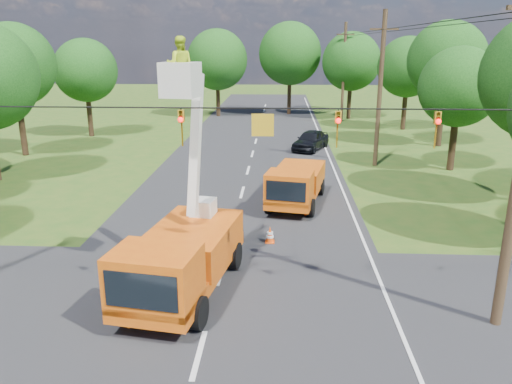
# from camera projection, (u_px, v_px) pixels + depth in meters

# --- Properties ---
(ground) EXTENTS (140.00, 140.00, 0.00)m
(ground) POSITION_uv_depth(u_px,v_px,m) (248.00, 171.00, 32.36)
(ground) COLOR #2D5419
(ground) RESTS_ON ground
(road_main) EXTENTS (12.00, 100.00, 0.06)m
(road_main) POSITION_uv_depth(u_px,v_px,m) (248.00, 171.00, 32.36)
(road_main) COLOR black
(road_main) RESTS_ON ground
(road_cross) EXTENTS (56.00, 10.00, 0.07)m
(road_cross) POSITION_uv_depth(u_px,v_px,m) (209.00, 316.00, 15.13)
(road_cross) COLOR black
(road_cross) RESTS_ON ground
(edge_line) EXTENTS (0.12, 90.00, 0.02)m
(edge_line) POSITION_uv_depth(u_px,v_px,m) (335.00, 172.00, 32.09)
(edge_line) COLOR silver
(edge_line) RESTS_ON ground
(bucket_truck) EXTENTS (3.45, 6.83, 8.17)m
(bucket_truck) POSITION_uv_depth(u_px,v_px,m) (182.00, 246.00, 16.02)
(bucket_truck) COLOR #DD600F
(bucket_truck) RESTS_ON ground
(second_truck) EXTENTS (3.25, 6.11, 2.17)m
(second_truck) POSITION_uv_depth(u_px,v_px,m) (296.00, 184.00, 25.22)
(second_truck) COLOR #DD600F
(second_truck) RESTS_ON ground
(ground_worker) EXTENTS (0.82, 0.69, 1.91)m
(ground_worker) POSITION_uv_depth(u_px,v_px,m) (133.00, 298.00, 14.31)
(ground_worker) COLOR orange
(ground_worker) RESTS_ON ground
(distant_car) EXTENTS (3.42, 4.81, 1.52)m
(distant_car) POSITION_uv_depth(u_px,v_px,m) (311.00, 140.00, 38.53)
(distant_car) COLOR black
(distant_car) RESTS_ON ground
(traffic_cone_2) EXTENTS (0.38, 0.38, 0.71)m
(traffic_cone_2) POSITION_uv_depth(u_px,v_px,m) (270.00, 235.00, 20.61)
(traffic_cone_2) COLOR #EE490C
(traffic_cone_2) RESTS_ON ground
(traffic_cone_3) EXTENTS (0.38, 0.38, 0.71)m
(traffic_cone_3) POSITION_uv_depth(u_px,v_px,m) (309.00, 208.00, 23.92)
(traffic_cone_3) COLOR #EE490C
(traffic_cone_3) RESTS_ON ground
(traffic_cone_6) EXTENTS (0.38, 0.38, 0.71)m
(traffic_cone_6) POSITION_uv_depth(u_px,v_px,m) (317.00, 176.00, 29.64)
(traffic_cone_6) COLOR #EE490C
(traffic_cone_6) RESTS_ON ground
(pole_right_mid) EXTENTS (1.80, 0.30, 10.00)m
(pole_right_mid) POSITION_uv_depth(u_px,v_px,m) (380.00, 89.00, 32.40)
(pole_right_mid) COLOR #4C3823
(pole_right_mid) RESTS_ON ground
(pole_right_far) EXTENTS (1.80, 0.30, 10.00)m
(pole_right_far) POSITION_uv_depth(u_px,v_px,m) (344.00, 72.00, 51.53)
(pole_right_far) COLOR #4C3823
(pole_right_far) RESTS_ON ground
(signal_span) EXTENTS (18.00, 0.29, 1.07)m
(signal_span) POSITION_uv_depth(u_px,v_px,m) (286.00, 124.00, 13.33)
(signal_span) COLOR black
(signal_span) RESTS_ON ground
(tree_left_e) EXTENTS (5.80, 5.80, 9.41)m
(tree_left_e) POSITION_uv_depth(u_px,v_px,m) (14.00, 65.00, 35.13)
(tree_left_e) COLOR #382616
(tree_left_e) RESTS_ON ground
(tree_left_f) EXTENTS (5.40, 5.40, 8.40)m
(tree_left_f) POSITION_uv_depth(u_px,v_px,m) (86.00, 71.00, 42.91)
(tree_left_f) COLOR #382616
(tree_left_f) RESTS_ON ground
(tree_right_c) EXTENTS (5.00, 5.00, 7.83)m
(tree_right_c) POSITION_uv_depth(u_px,v_px,m) (459.00, 87.00, 31.16)
(tree_right_c) COLOR #382616
(tree_right_c) RESTS_ON ground
(tree_right_d) EXTENTS (6.00, 6.00, 9.70)m
(tree_right_d) POSITION_uv_depth(u_px,v_px,m) (447.00, 60.00, 38.34)
(tree_right_d) COLOR #382616
(tree_right_d) RESTS_ON ground
(tree_right_e) EXTENTS (5.60, 5.60, 8.63)m
(tree_right_e) POSITION_uv_depth(u_px,v_px,m) (408.00, 67.00, 46.29)
(tree_right_e) COLOR #382616
(tree_right_e) RESTS_ON ground
(tree_far_a) EXTENTS (6.60, 6.60, 9.50)m
(tree_far_a) POSITION_uv_depth(u_px,v_px,m) (217.00, 60.00, 54.74)
(tree_far_a) COLOR #382616
(tree_far_a) RESTS_ON ground
(tree_far_b) EXTENTS (7.00, 7.00, 10.32)m
(tree_far_b) POSITION_uv_depth(u_px,v_px,m) (290.00, 54.00, 56.09)
(tree_far_b) COLOR #382616
(tree_far_b) RESTS_ON ground
(tree_far_c) EXTENTS (6.20, 6.20, 9.18)m
(tree_far_c) POSITION_uv_depth(u_px,v_px,m) (351.00, 62.00, 53.12)
(tree_far_c) COLOR #382616
(tree_far_c) RESTS_ON ground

